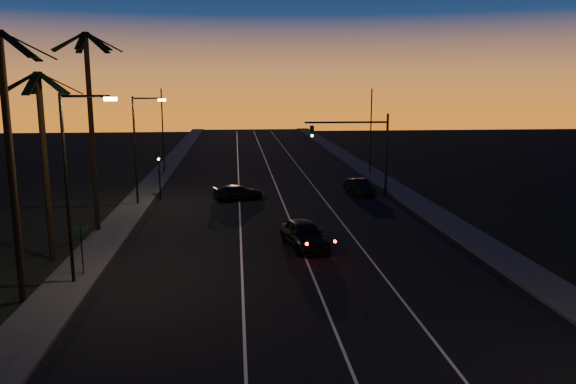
{
  "coord_description": "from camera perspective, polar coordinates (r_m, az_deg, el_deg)",
  "views": [
    {
      "loc": [
        -3.18,
        -6.24,
        9.33
      ],
      "look_at": [
        -0.29,
        24.95,
        3.36
      ],
      "focal_mm": 35.0,
      "sensor_mm": 36.0,
      "label": 1
    }
  ],
  "objects": [
    {
      "name": "palm_far",
      "position": [
        37.38,
        -19.43,
        7.55
      ],
      "size": [
        4.25,
        4.16,
        12.53
      ],
      "color": "black",
      "rests_on": "ground"
    },
    {
      "name": "lead_car",
      "position": [
        32.71,
        1.65,
        -4.31
      ],
      "size": [
        2.86,
        5.5,
        1.6
      ],
      "color": "black",
      "rests_on": "road"
    },
    {
      "name": "right_car",
      "position": [
        49.06,
        7.24,
        0.53
      ],
      "size": [
        2.26,
        4.19,
        1.31
      ],
      "color": "black",
      "rests_on": "road"
    },
    {
      "name": "cross_car",
      "position": [
        46.44,
        -5.07,
        -0.05
      ],
      "size": [
        4.59,
        3.09,
        1.23
      ],
      "color": "black",
      "rests_on": "road"
    },
    {
      "name": "palm_mid",
      "position": [
        32.0,
        -23.58,
        4.38
      ],
      "size": [
        4.25,
        4.16,
        10.03
      ],
      "color": "black",
      "rests_on": "ground"
    },
    {
      "name": "sidewalk_left",
      "position": [
        38.25,
        -17.27,
        -3.7
      ],
      "size": [
        2.4,
        170.0,
        0.16
      ],
      "primitive_type": "cube",
      "color": "#353533",
      "rests_on": "ground"
    },
    {
      "name": "signal_mast",
      "position": [
        47.59,
        7.28,
        5.22
      ],
      "size": [
        7.1,
        0.41,
        7.0
      ],
      "color": "black",
      "rests_on": "ground"
    },
    {
      "name": "road",
      "position": [
        37.56,
        -0.27,
        -3.59
      ],
      "size": [
        20.0,
        170.0,
        0.01
      ],
      "primitive_type": "cube",
      "color": "black",
      "rests_on": "ground"
    },
    {
      "name": "streetlight_left_near",
      "position": [
        27.59,
        -21.06,
        1.71
      ],
      "size": [
        2.55,
        0.26,
        9.0
      ],
      "color": "black",
      "rests_on": "ground"
    },
    {
      "name": "palm_near",
      "position": [
        26.1,
        -26.52,
        4.7
      ],
      "size": [
        4.25,
        4.16,
        11.53
      ],
      "color": "black",
      "rests_on": "ground"
    },
    {
      "name": "lane_stripe_right",
      "position": [
        38.1,
        5.74,
        -3.41
      ],
      "size": [
        0.12,
        160.0,
        0.01
      ],
      "primitive_type": "cube",
      "color": "silver",
      "rests_on": "road"
    },
    {
      "name": "far_pole_left",
      "position": [
        61.93,
        -12.61,
        6.06
      ],
      "size": [
        0.14,
        0.14,
        9.0
      ],
      "primitive_type": "cylinder",
      "color": "black",
      "rests_on": "ground"
    },
    {
      "name": "lane_stripe_mid",
      "position": [
        37.6,
        0.49,
        -3.55
      ],
      "size": [
        0.12,
        160.0,
        0.01
      ],
      "primitive_type": "cube",
      "color": "silver",
      "rests_on": "road"
    },
    {
      "name": "signal_post",
      "position": [
        47.1,
        -12.97,
        2.66
      ],
      "size": [
        0.28,
        0.37,
        4.2
      ],
      "color": "black",
      "rests_on": "ground"
    },
    {
      "name": "street_sign",
      "position": [
        29.31,
        -20.24,
        -5.07
      ],
      "size": [
        0.7,
        0.06,
        2.6
      ],
      "color": "black",
      "rests_on": "ground"
    },
    {
      "name": "streetlight_left_far",
      "position": [
        45.07,
        -14.92,
        4.99
      ],
      "size": [
        2.55,
        0.26,
        8.5
      ],
      "color": "black",
      "rests_on": "ground"
    },
    {
      "name": "far_pole_right",
      "position": [
        60.14,
        8.41,
        6.07
      ],
      "size": [
        0.14,
        0.14,
        9.0
      ],
      "primitive_type": "cylinder",
      "color": "black",
      "rests_on": "ground"
    },
    {
      "name": "lane_stripe_left",
      "position": [
        37.42,
        -4.86,
        -3.66
      ],
      "size": [
        0.12,
        160.0,
        0.01
      ],
      "primitive_type": "cube",
      "color": "silver",
      "rests_on": "road"
    },
    {
      "name": "sidewalk_right",
      "position": [
        40.07,
        15.92,
        -2.98
      ],
      "size": [
        2.4,
        170.0,
        0.16
      ],
      "primitive_type": "cube",
      "color": "#353533",
      "rests_on": "ground"
    }
  ]
}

